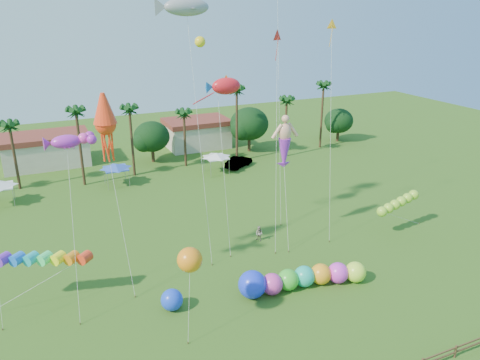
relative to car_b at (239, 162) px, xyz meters
name	(u,v)px	position (x,y,z in m)	size (l,w,h in m)	color
ground	(297,340)	(-12.06, -37.18, -0.81)	(160.00, 160.00, 0.00)	#285116
tree_line	(170,135)	(-8.49, 6.82, 3.46)	(69.46, 8.91, 11.00)	#3A2819
buildings_row	(120,144)	(-15.15, 12.82, 1.19)	(35.00, 7.00, 4.00)	beige
tent_row	(117,167)	(-18.06, -0.85, 1.94)	(31.00, 4.00, 0.60)	white
car_b	(239,162)	(0.00, 0.00, 0.00)	(1.72, 4.93, 1.63)	#4C4C54
spectator_b	(259,234)	(-7.71, -22.32, -0.01)	(0.78, 0.61, 1.61)	gray
caterpillar_inflatable	(298,278)	(-8.56, -31.48, 0.17)	(11.50, 3.86, 2.34)	#D839A6
blue_ball	(172,300)	(-19.21, -29.89, 0.07)	(1.76, 1.76, 1.76)	blue
rainbow_tube	(62,262)	(-26.70, -25.18, 2.76)	(9.31, 4.62, 4.05)	#F23A1A
green_worm	(382,212)	(4.35, -26.54, 1.96)	(8.93, 1.88, 3.42)	#94D32F
orange_ball_kite	(190,260)	(-18.69, -33.40, 5.42)	(1.86, 1.87, 7.13)	orange
merman_kite	(285,145)	(-5.23, -22.58, 9.20)	(2.24, 3.95, 12.53)	#E6A083
fish_kite	(226,86)	(-9.87, -19.11, 14.70)	(4.54, 6.40, 16.43)	red
shark_kite	(187,7)	(-13.37, -18.62, 21.81)	(5.75, 7.66, 23.62)	gray
squid_kite	(106,125)	(-22.02, -23.39, 13.09)	(2.14, 4.78, 16.54)	#FF3914
lobster_kite	(66,142)	(-25.21, -25.45, 12.60)	(3.89, 4.67, 14.14)	purple
delta_kite_red	(277,40)	(-5.54, -21.13, 18.98)	(2.64, 4.72, 20.74)	red
delta_kite_yellow	(332,29)	(0.07, -21.64, 19.79)	(2.04, 4.23, 21.60)	#FFA91A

